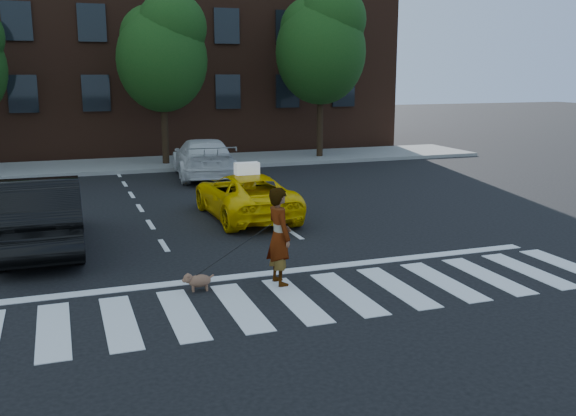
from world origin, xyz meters
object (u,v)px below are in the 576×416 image
Objects in this scene: taxi at (245,195)px; tree_right at (321,41)px; dog at (197,281)px; black_sedan at (40,213)px; white_suv at (203,158)px; tree_mid at (162,48)px; woman at (279,236)px.

tree_right is at bearing -123.49° from taxi.
black_sedan is at bearing 130.88° from dog.
dog is at bearing 82.67° from white_suv.
tree_right is at bearing -134.37° from black_sedan.
white_suv is at bearing -152.14° from tree_right.
tree_mid is 1.61× the size of taxi.
black_sedan is at bearing 40.84° from woman.
tree_mid is at bearing -111.54° from black_sedan.
woman is at bearing -91.83° from tree_mid.
dog is (-9.05, -15.93, -5.07)m from tree_right.
tree_right is 13.10× the size of dog.
white_suv is 13.03m from dog.
dog is at bearing 124.37° from black_sedan.
black_sedan is 5.92m from woman.
tree_mid is at bearing -6.82° from woman.
tree_mid reaches higher than woman.
taxi reaches higher than dog.
tree_right is at bearing -0.00° from tree_mid.
white_suv is at bearing -75.05° from tree_mid.
black_sedan is 4.86m from dog.
tree_right is 8.29m from white_suv.
dog is at bearing -119.61° from tree_right.
taxi is at bearing -163.27° from black_sedan.
white_suv is at bearing 83.75° from dog.
black_sedan is (-4.76, -11.94, -4.03)m from tree_mid.
taxi is 5.76m from woman.
tree_mid is 0.92× the size of tree_right.
taxi is 6.09m from dog.
woman is (4.25, -4.12, 0.10)m from black_sedan.
woman is (-0.51, -16.06, -3.93)m from tree_mid.
dog is at bearing -97.34° from tree_mid.
tree_mid is 11.23m from taxi.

